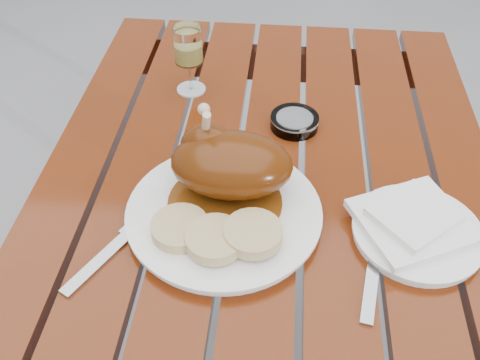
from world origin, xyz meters
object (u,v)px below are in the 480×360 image
Objects in this scene: dinner_plate at (224,214)px; ashtray at (294,122)px; table at (261,315)px; side_plate at (417,233)px; wine_glass at (189,60)px.

ashtray reaches higher than dinner_plate.
table is 5.92× the size of side_plate.
ashtray is (0.22, -0.11, -0.06)m from wine_glass.
wine_glass reaches higher than side_plate.
ashtray is (0.11, 0.25, 0.00)m from dinner_plate.
side_plate is at bearing -17.11° from table.
table is 0.40m from dinner_plate.
table is at bearing -102.40° from ashtray.
wine_glass is (-0.18, 0.29, 0.45)m from table.
dinner_plate is 2.20× the size of wine_glass.
wine_glass is at bearing 154.28° from ashtray.
wine_glass reaches higher than ashtray.
table is 3.83× the size of dinner_plate.
ashtray is (-0.20, 0.26, 0.00)m from side_plate.
table is at bearing 44.00° from dinner_plate.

